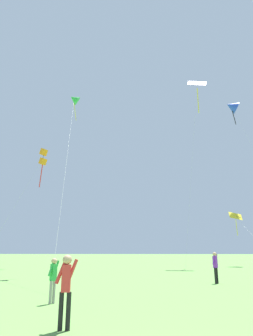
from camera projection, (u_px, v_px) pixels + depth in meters
The scene contains 8 objects.
kite_pink_low at pixel (197, 91), 40.35m from camera, with size 4.87×5.41×25.00m.
kite_green_small at pixel (74, 99), 26.17m from camera, with size 3.01×11.33×15.32m.
kite_yellow_diamond at pixel (236, 219), 36.94m from camera, with size 2.63×8.41×6.62m.
kite_blue_delta at pixel (232, 106), 46.79m from camera, with size 4.65×11.35×25.18m.
kite_orange_box at pixel (43, 158), 35.16m from camera, with size 4.37×4.87×13.64m.
person_with_spool at pixel (215, 264), 16.53m from camera, with size 0.43×0.45×1.68m.
person_far_back at pixel (66, 284), 6.86m from camera, with size 0.53×0.22×1.64m.
person_child_small at pixel (53, 276), 10.22m from camera, with size 0.30×0.45×1.49m.
Camera 1 is at (-0.42, -2.64, 1.71)m, focal length 31.48 mm.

